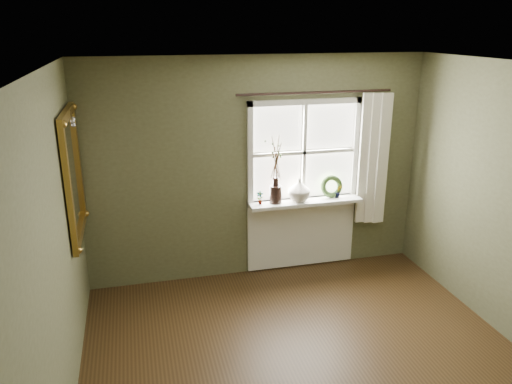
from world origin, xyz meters
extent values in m
plane|color=silver|center=(0.00, 0.00, 2.60)|extent=(4.50, 4.50, 0.00)
cube|color=brown|center=(0.00, 2.30, 1.30)|extent=(4.00, 0.10, 2.60)
cube|color=brown|center=(-2.05, 0.00, 1.30)|extent=(0.10, 4.50, 2.60)
cube|color=white|center=(0.55, 2.22, 0.89)|extent=(1.36, 0.06, 0.06)
cube|color=white|center=(0.55, 2.22, 2.07)|extent=(1.36, 0.06, 0.06)
cube|color=white|center=(-0.10, 2.22, 1.48)|extent=(0.06, 0.06, 1.24)
cube|color=white|center=(1.20, 2.22, 1.48)|extent=(0.06, 0.06, 1.24)
cube|color=white|center=(0.55, 2.22, 1.48)|extent=(1.24, 0.05, 0.04)
cube|color=white|center=(0.55, 2.22, 1.48)|extent=(0.04, 0.05, 1.12)
cube|color=white|center=(0.23, 2.25, 1.77)|extent=(0.59, 0.01, 0.53)
cube|color=white|center=(0.88, 2.25, 1.77)|extent=(0.59, 0.01, 0.53)
cube|color=white|center=(0.23, 2.25, 1.19)|extent=(0.59, 0.01, 0.53)
cube|color=white|center=(0.88, 2.25, 1.19)|extent=(0.59, 0.01, 0.53)
cube|color=white|center=(0.55, 2.12, 0.90)|extent=(1.36, 0.26, 0.04)
cube|color=white|center=(0.55, 2.23, 0.46)|extent=(1.36, 0.04, 0.88)
cylinder|color=black|center=(0.18, 2.12, 1.02)|extent=(0.19, 0.19, 0.21)
imported|color=beige|center=(0.47, 2.12, 1.06)|extent=(0.34, 0.34, 0.27)
torus|color=#304920|center=(0.89, 2.16, 1.02)|extent=(0.28, 0.13, 0.28)
imported|color=#304920|center=(-0.01, 2.12, 1.00)|extent=(0.10, 0.08, 0.16)
imported|color=#304920|center=(0.96, 2.12, 1.00)|extent=(0.10, 0.08, 0.16)
cube|color=silver|center=(1.39, 2.13, 1.37)|extent=(0.36, 0.12, 1.59)
cylinder|color=black|center=(0.65, 2.17, 2.18)|extent=(1.84, 0.03, 0.03)
cube|color=white|center=(-1.97, 1.68, 1.54)|extent=(0.02, 0.86, 1.06)
cube|color=olive|center=(-1.96, 1.68, 2.12)|extent=(0.05, 1.04, 0.09)
cube|color=olive|center=(-1.96, 1.68, 0.97)|extent=(0.05, 1.04, 0.09)
cube|color=olive|center=(-1.96, 1.21, 1.54)|extent=(0.05, 0.09, 1.06)
cube|color=olive|center=(-1.96, 2.16, 1.54)|extent=(0.05, 0.09, 1.06)
sphere|color=silver|center=(-1.91, 1.65, 2.06)|extent=(0.04, 0.04, 0.04)
sphere|color=silver|center=(-1.91, 1.68, 2.02)|extent=(0.04, 0.04, 0.04)
sphere|color=silver|center=(-1.91, 1.71, 2.07)|extent=(0.04, 0.04, 0.04)
camera|label=1|loc=(-1.38, -3.16, 2.90)|focal=35.00mm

